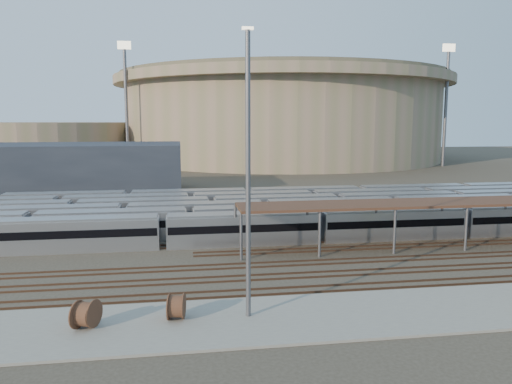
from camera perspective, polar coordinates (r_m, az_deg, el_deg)
The scene contains 14 objects.
ground at distance 53.77m, azimuth 7.04°, elevation -7.75°, with size 420.00×420.00×0.00m, color #383026.
apron at distance 38.79m, azimuth 5.91°, elevation -13.99°, with size 50.00×9.00×0.20m, color gray.
subway_trains at distance 71.49m, azimuth 5.21°, elevation -2.24°, with size 124.34×23.90×3.60m.
inspection_shed at distance 65.54m, azimuth 24.97°, elevation -1.11°, with size 60.30×6.00×5.30m.
empty_tracks at distance 49.16m, azimuth 8.64°, elevation -9.21°, with size 170.00×9.62×0.18m.
stadium at distance 193.74m, azimuth 2.95°, elevation 8.71°, with size 124.00×124.00×32.50m.
secondary_arena at distance 185.59m, azimuth -23.13°, elevation 5.17°, with size 56.00×56.00×14.00m, color #8D755F.
service_building at distance 107.18m, azimuth -19.90°, elevation 2.51°, with size 42.00×20.00×10.00m, color #1E232D.
floodlight_0 at distance 160.59m, azimuth -14.62°, elevation 10.06°, with size 4.00×1.00×38.40m.
floodlight_2 at distance 171.90m, azimuth 20.90°, elevation 9.65°, with size 4.00×1.00×38.40m.
floodlight_3 at distance 209.83m, azimuth -7.72°, elevation 9.75°, with size 4.00×1.00×38.40m.
cable_reel_west at distance 37.99m, azimuth -18.86°, elevation -13.07°, with size 2.04×2.04×1.13m, color brown.
cable_reel_east at distance 38.03m, azimuth -9.09°, elevation -12.79°, with size 1.93×1.93×1.07m, color brown.
yard_light_pole at distance 35.89m, azimuth -0.91°, elevation 1.84°, with size 0.80×0.36×20.92m.
Camera 1 is at (-14.28, -49.71, 14.72)m, focal length 35.00 mm.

